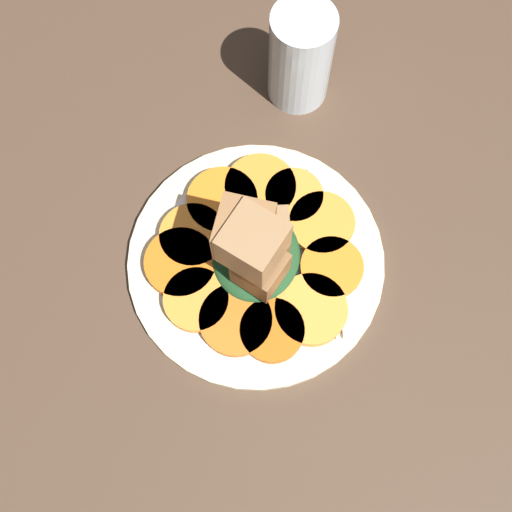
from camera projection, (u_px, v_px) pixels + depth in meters
The scene contains 16 objects.
table_slab at pixel (256, 266), 64.98cm from camera, with size 120.00×120.00×2.00cm, color #4C3828.
plate at pixel (256, 261), 63.53cm from camera, with size 25.36×25.36×1.05cm.
carrot_slice_0 at pixel (260, 188), 64.75cm from camera, with size 7.21×7.21×1.23cm, color orange.
carrot_slice_1 at pixel (222, 201), 64.29cm from camera, with size 7.12×7.12×1.23cm, color orange.
carrot_slice_2 at pixel (193, 236), 63.11cm from camera, with size 6.54×6.54×1.23cm, color orange.
carrot_slice_3 at pixel (181, 263), 62.21cm from camera, with size 7.02×7.02×1.23cm, color orange.
carrot_slice_4 at pixel (196, 300), 61.04cm from camera, with size 6.24×6.24×1.23cm, color orange.
carrot_slice_5 at pixel (236, 320), 60.42cm from camera, with size 6.93×6.93×1.23cm, color orange.
carrot_slice_6 at pixel (272, 330), 60.10cm from camera, with size 6.11×6.11×1.23cm, color #D66115.
carrot_slice_7 at pixel (311, 310), 60.74cm from camera, with size 6.95×6.95×1.23cm, color orange.
carrot_slice_8 at pixel (331, 271), 61.97cm from camera, with size 6.12×6.12×1.23cm, color orange.
carrot_slice_9 at pixel (322, 224), 63.52cm from camera, with size 6.54×6.54×1.23cm, color orange.
carrot_slice_10 at pixel (294, 197), 64.45cm from camera, with size 5.85×5.85×1.23cm, color orange.
center_pile at pixel (256, 248), 57.90cm from camera, with size 9.65×8.53×11.76cm.
fork at pixel (323, 255), 62.91cm from camera, with size 17.60×5.76×0.40cm.
water_glass at pixel (300, 57), 64.93cm from camera, with size 6.51×6.51×11.53cm.
Camera 1 is at (-19.47, -2.87, 62.93)cm, focal length 45.00 mm.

